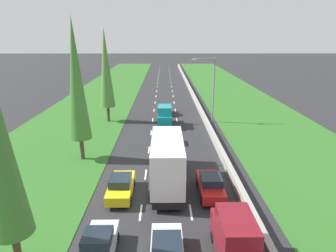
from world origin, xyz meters
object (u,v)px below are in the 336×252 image
object	(u,v)px
silver_sedan_centre_lane	(166,136)
yellow_hatchback_centre_lane	(166,109)
teal_van_centre_lane	(165,116)
poplar_tree_second	(76,80)
poplar_tree_third	(106,68)
yellow_sedan_left_lane	(121,186)
white_box_truck_centre_lane	(167,159)
silver_hatchback_left_lane	(99,245)
red_sedan_right_lane	(210,185)
maroon_van_right_lane	(235,239)
street_light_mast	(211,86)
poplar_tree_nearest	(0,149)

from	to	relation	value
silver_sedan_centre_lane	yellow_hatchback_centre_lane	xyz separation A→B (m)	(0.10, 13.07, 0.02)
teal_van_centre_lane	poplar_tree_second	size ratio (longest dim) A/B	0.36
poplar_tree_second	poplar_tree_third	world-z (taller)	poplar_tree_second
silver_sedan_centre_lane	yellow_sedan_left_lane	bearing A→B (deg)	-106.53
white_box_truck_centre_lane	silver_hatchback_left_lane	world-z (taller)	white_box_truck_centre_lane
white_box_truck_centre_lane	yellow_hatchback_centre_lane	size ratio (longest dim) A/B	2.41
red_sedan_right_lane	yellow_hatchback_centre_lane	xyz separation A→B (m)	(-3.23, 24.95, 0.02)
maroon_van_right_lane	silver_sedan_centre_lane	size ratio (longest dim) A/B	1.09
red_sedan_right_lane	poplar_tree_third	xyz separation A→B (m)	(-11.51, 21.02, 6.70)
silver_sedan_centre_lane	yellow_hatchback_centre_lane	size ratio (longest dim) A/B	1.15
maroon_van_right_lane	poplar_tree_third	xyz separation A→B (m)	(-11.73, 28.19, 6.11)
white_box_truck_centre_lane	yellow_sedan_left_lane	xyz separation A→B (m)	(-3.56, -1.94, -1.37)
maroon_van_right_lane	yellow_sedan_left_lane	bearing A→B (deg)	134.96
silver_sedan_centre_lane	red_sedan_right_lane	world-z (taller)	same
red_sedan_right_lane	poplar_tree_second	distance (m)	15.44
silver_hatchback_left_lane	poplar_tree_third	bearing A→B (deg)	98.91
white_box_truck_centre_lane	red_sedan_right_lane	world-z (taller)	white_box_truck_centre_lane
yellow_hatchback_centre_lane	street_light_mast	xyz separation A→B (m)	(6.18, -4.59, 4.40)
silver_sedan_centre_lane	silver_hatchback_left_lane	bearing A→B (deg)	-101.52
white_box_truck_centre_lane	poplar_tree_third	size ratio (longest dim) A/B	0.73
poplar_tree_second	red_sedan_right_lane	bearing A→B (deg)	-31.76
maroon_van_right_lane	poplar_tree_nearest	size ratio (longest dim) A/B	0.43
red_sedan_right_lane	teal_van_centre_lane	xyz separation A→B (m)	(-3.47, 18.79, 0.59)
yellow_sedan_left_lane	poplar_tree_third	xyz separation A→B (m)	(-4.65, 21.09, 6.70)
poplar_tree_third	silver_hatchback_left_lane	bearing A→B (deg)	-81.09
red_sedan_right_lane	poplar_tree_third	world-z (taller)	poplar_tree_third
maroon_van_right_lane	poplar_tree_second	xyz separation A→B (m)	(-11.91, 14.40, 6.45)
poplar_tree_second	yellow_sedan_left_lane	bearing A→B (deg)	-56.57
silver_hatchback_left_lane	yellow_hatchback_centre_lane	world-z (taller)	same
silver_hatchback_left_lane	silver_sedan_centre_lane	xyz separation A→B (m)	(3.82, 18.73, -0.02)
white_box_truck_centre_lane	poplar_tree_nearest	xyz separation A→B (m)	(-7.93, -9.39, 4.53)
yellow_sedan_left_lane	teal_van_centre_lane	distance (m)	19.17
silver_sedan_centre_lane	poplar_tree_nearest	distance (m)	21.77
white_box_truck_centre_lane	silver_sedan_centre_lane	bearing A→B (deg)	90.06
maroon_van_right_lane	yellow_hatchback_centre_lane	world-z (taller)	maroon_van_right_lane
silver_hatchback_left_lane	teal_van_centre_lane	distance (m)	25.91
white_box_truck_centre_lane	yellow_sedan_left_lane	size ratio (longest dim) A/B	2.09
silver_hatchback_left_lane	silver_sedan_centre_lane	distance (m)	19.12
poplar_tree_second	silver_sedan_centre_lane	bearing A→B (deg)	29.04
silver_hatchback_left_lane	poplar_tree_second	size ratio (longest dim) A/B	0.29
yellow_hatchback_centre_lane	silver_sedan_centre_lane	bearing A→B (deg)	-90.42
silver_sedan_centre_lane	poplar_tree_third	size ratio (longest dim) A/B	0.35
poplar_tree_second	poplar_tree_nearest	bearing A→B (deg)	-88.27
teal_van_centre_lane	street_light_mast	bearing A→B (deg)	13.71
white_box_truck_centre_lane	silver_sedan_centre_lane	distance (m)	10.10
poplar_tree_second	maroon_van_right_lane	bearing A→B (deg)	-50.41
white_box_truck_centre_lane	poplar_tree_nearest	world-z (taller)	poplar_tree_nearest
yellow_sedan_left_lane	maroon_van_right_lane	bearing A→B (deg)	-45.04
yellow_sedan_left_lane	poplar_tree_nearest	world-z (taller)	poplar_tree_nearest
street_light_mast	yellow_hatchback_centre_lane	bearing A→B (deg)	143.39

